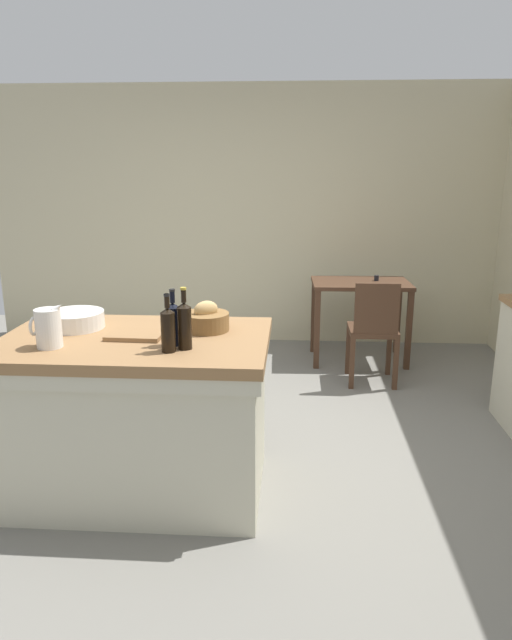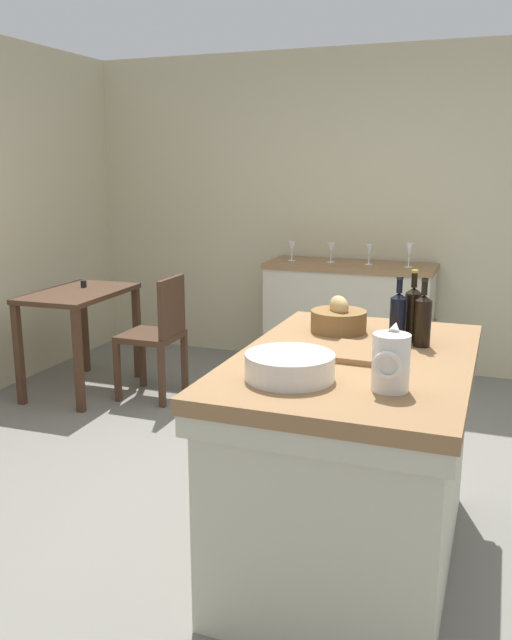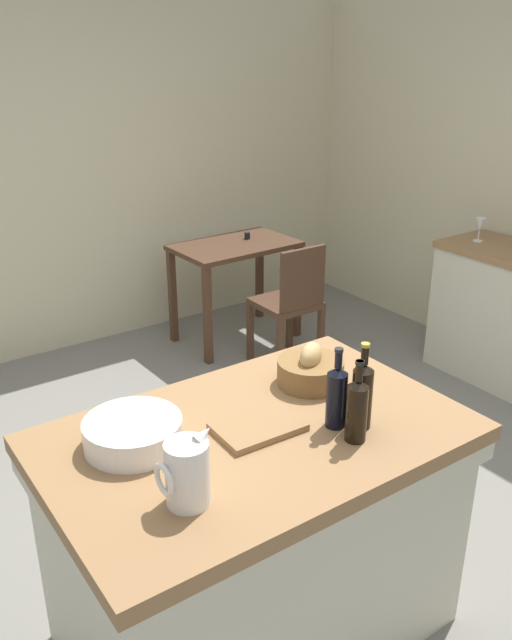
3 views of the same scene
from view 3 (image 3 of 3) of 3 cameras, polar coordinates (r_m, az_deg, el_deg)
The scene contains 13 objects.
ground_plane at distance 3.33m, azimuth 0.50°, elevation -17.57°, with size 6.76×6.76×0.00m, color slate.
wall_back at distance 4.97m, azimuth -17.51°, elevation 11.84°, with size 5.32×0.12×2.60m, color beige.
island_table at distance 2.57m, azimuth 0.01°, elevation -17.48°, with size 1.45×0.93×0.92m.
writing_desk at distance 5.01m, azimuth -1.80°, elevation 5.18°, with size 0.92×0.59×0.82m.
wooden_chair at distance 4.61m, azimuth 3.02°, elevation 1.59°, with size 0.40×0.40×0.90m.
pitcher at distance 1.95m, azimuth -5.96°, elevation -12.92°, with size 0.17×0.13×0.24m.
wash_bowl at distance 2.25m, azimuth -10.52°, elevation -9.52°, with size 0.33×0.33×0.09m, color silver.
bread_basket at distance 2.60m, azimuth 4.70°, elevation -4.28°, with size 0.26×0.26×0.17m.
cutting_board at distance 2.32m, azimuth 0.17°, elevation -9.17°, with size 0.30×0.20×0.02m, color olive.
wine_bottle_dark at distance 2.31m, azimuth 9.11°, elevation -6.27°, with size 0.07×0.07×0.32m.
wine_bottle_amber at distance 2.30m, azimuth 6.94°, elevation -6.43°, with size 0.07×0.07×0.30m.
wine_bottle_green at distance 2.23m, azimuth 8.65°, elevation -7.54°, with size 0.07×0.07×0.30m.
wine_glass_right at distance 4.73m, azimuth 18.69°, elevation 7.71°, with size 0.07×0.07×0.16m.
Camera 3 is at (-1.48, -2.06, 2.16)m, focal length 37.24 mm.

